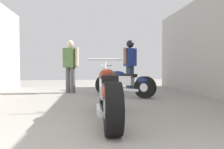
{
  "coord_description": "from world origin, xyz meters",
  "views": [
    {
      "loc": [
        -0.25,
        -0.64,
        0.79
      ],
      "look_at": [
        0.28,
        3.94,
        0.64
      ],
      "focal_mm": 33.45,
      "sensor_mm": 36.0,
      "label": 1
    }
  ],
  "objects_px": {
    "motorcycle_maroon_cruiser": "(108,94)",
    "motorcycle_black_naked": "(125,83)",
    "mechanic_in_blue": "(70,63)",
    "mechanic_with_helmet": "(130,60)"
  },
  "relations": [
    {
      "from": "motorcycle_black_naked",
      "to": "mechanic_in_blue",
      "type": "relative_size",
      "value": 0.92
    },
    {
      "from": "mechanic_in_blue",
      "to": "mechanic_with_helmet",
      "type": "bearing_deg",
      "value": 23.47
    },
    {
      "from": "motorcycle_maroon_cruiser",
      "to": "mechanic_in_blue",
      "type": "relative_size",
      "value": 1.25
    },
    {
      "from": "motorcycle_maroon_cruiser",
      "to": "mechanic_in_blue",
      "type": "bearing_deg",
      "value": 103.15
    },
    {
      "from": "motorcycle_maroon_cruiser",
      "to": "motorcycle_black_naked",
      "type": "distance_m",
      "value": 2.68
    },
    {
      "from": "motorcycle_maroon_cruiser",
      "to": "mechanic_with_helmet",
      "type": "relative_size",
      "value": 1.14
    },
    {
      "from": "mechanic_in_blue",
      "to": "mechanic_with_helmet",
      "type": "height_order",
      "value": "mechanic_with_helmet"
    },
    {
      "from": "motorcycle_maroon_cruiser",
      "to": "motorcycle_black_naked",
      "type": "height_order",
      "value": "motorcycle_maroon_cruiser"
    },
    {
      "from": "motorcycle_maroon_cruiser",
      "to": "motorcycle_black_naked",
      "type": "bearing_deg",
      "value": 74.49
    },
    {
      "from": "motorcycle_maroon_cruiser",
      "to": "mechanic_with_helmet",
      "type": "bearing_deg",
      "value": 74.41
    }
  ]
}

